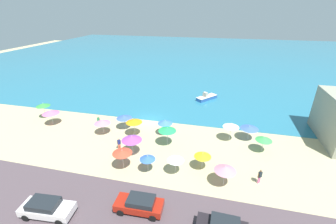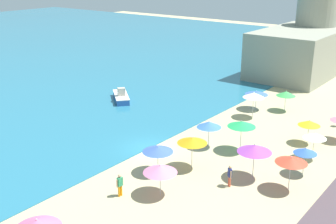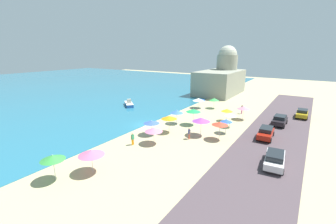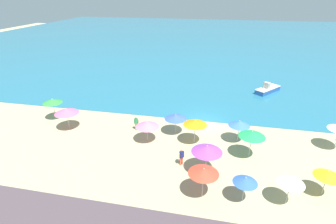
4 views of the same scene
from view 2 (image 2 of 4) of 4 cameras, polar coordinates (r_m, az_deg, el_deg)
ground_plane at (r=35.41m, az=-2.59°, el=-4.99°), size 160.00×160.00×0.00m
beach_umbrella_0 at (r=32.06m, az=18.11°, el=-5.01°), size 1.70×1.70×2.15m
beach_umbrella_1 at (r=45.57m, az=15.69°, el=2.42°), size 1.99×1.99×2.21m
beach_umbrella_2 at (r=34.64m, az=9.94°, el=-1.60°), size 2.30×2.30×2.67m
beach_umbrella_3 at (r=30.38m, az=11.65°, el=-4.85°), size 2.46×2.46×2.67m
beach_umbrella_5 at (r=34.76m, az=19.26°, el=-3.02°), size 1.83×1.83×2.29m
beach_umbrella_7 at (r=37.66m, az=18.59°, el=-1.42°), size 1.87×1.87×2.17m
beach_umbrella_8 at (r=31.30m, az=3.30°, el=-3.85°), size 2.25×2.25×2.55m
beach_umbrella_9 at (r=29.43m, az=16.37°, el=-6.27°), size 2.16×2.16×2.50m
beach_umbrella_10 at (r=23.02m, az=-17.30°, el=-14.33°), size 2.49×2.49×2.47m
beach_umbrella_11 at (r=27.84m, az=-1.07°, el=-7.70°), size 2.28×2.28×2.24m
beach_umbrella_12 at (r=42.67m, az=11.54°, el=2.27°), size 2.16×2.16×2.68m
beach_umbrella_13 at (r=35.18m, az=5.57°, el=-1.68°), size 2.07×2.07×2.34m
beach_umbrella_14 at (r=30.74m, az=-1.40°, el=-5.04°), size 2.29×2.29×2.16m
beach_umbrella_15 at (r=45.33m, az=11.90°, el=2.56°), size 2.42×2.42×2.08m
bather_1 at (r=29.62m, az=8.37°, el=-8.41°), size 0.42×0.44×1.58m
bather_2 at (r=28.32m, az=-6.54°, el=-9.66°), size 0.57×0.25×1.61m
skiff_nearshore at (r=47.97m, az=-6.37°, el=2.08°), size 3.95×4.43×1.57m
harbor_fortress at (r=63.09m, az=18.17°, el=8.99°), size 16.47×9.39×12.97m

